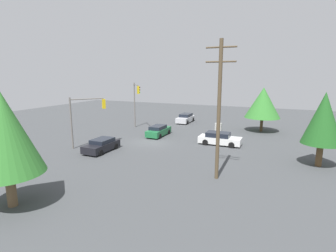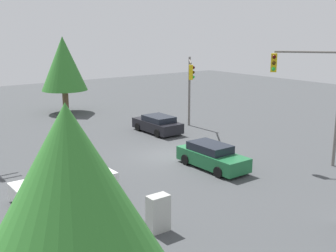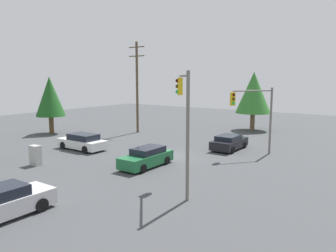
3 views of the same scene
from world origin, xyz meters
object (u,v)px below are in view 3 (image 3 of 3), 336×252
sedan_white (82,142)px  traffic_signal_main (255,109)px  sedan_green (147,157)px  sedan_silver (1,203)px  traffic_signal_cross (184,111)px  sedan_dark (229,142)px  electrical_cabinet (35,155)px

sedan_white → traffic_signal_main: size_ratio=0.85×
traffic_signal_main → sedan_green: bearing=6.2°
sedan_green → sedan_silver: (-0.12, 10.69, 0.04)m
traffic_signal_main → traffic_signal_cross: bearing=38.2°
sedan_green → sedan_dark: sedan_green is taller
electrical_cabinet → sedan_dark: bearing=-125.4°
sedan_white → traffic_signal_cross: traffic_signal_cross is taller
sedan_silver → electrical_cabinet: (7.01, -6.28, 0.02)m
sedan_white → traffic_signal_main: (-13.25, -6.81, 3.15)m
sedan_green → traffic_signal_main: 9.87m
sedan_silver → traffic_signal_cross: (-4.84, -7.87, 3.87)m
sedan_white → electrical_cabinet: 5.70m
sedan_white → electrical_cabinet: electrical_cabinet is taller
traffic_signal_cross → electrical_cabinet: size_ratio=4.57×
traffic_signal_main → traffic_signal_cross: traffic_signal_cross is taller
sedan_dark → traffic_signal_cross: 12.44m
sedan_dark → traffic_signal_main: size_ratio=0.75×
sedan_silver → sedan_dark: (-2.31, -19.40, -0.07)m
sedan_silver → traffic_signal_main: 19.49m
sedan_dark → traffic_signal_cross: traffic_signal_cross is taller
traffic_signal_cross → electrical_cabinet: (11.85, 1.59, -3.84)m
traffic_signal_cross → electrical_cabinet: 12.56m
sedan_green → traffic_signal_main: size_ratio=0.80×
sedan_green → sedan_silver: sedan_silver is taller
sedan_dark → electrical_cabinet: (9.32, 13.11, 0.09)m
sedan_white → electrical_cabinet: size_ratio=3.23×
sedan_silver → traffic_signal_main: (-4.85, -18.62, 3.12)m
sedan_white → sedan_green: bearing=-97.7°
sedan_silver → electrical_cabinet: bearing=138.1°
sedan_silver → electrical_cabinet: 9.41m
sedan_dark → electrical_cabinet: size_ratio=2.85×
electrical_cabinet → sedan_green: bearing=-147.4°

